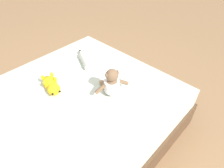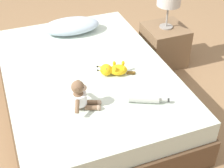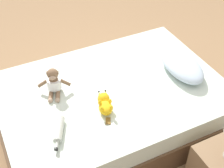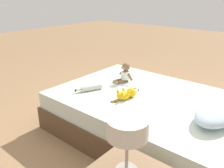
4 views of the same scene
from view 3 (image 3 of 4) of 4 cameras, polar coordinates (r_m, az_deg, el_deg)
The scene contains 6 objects.
ground_plane at distance 3.12m, azimuth 0.00°, elevation -6.84°, with size 16.00×16.00×0.00m, color #93704C.
bed at distance 2.97m, azimuth 0.00°, elevation -4.01°, with size 1.42×2.03×0.44m.
pillow at distance 3.03m, azimuth 12.36°, elevation 3.36°, with size 0.60×0.35×0.14m.
plush_monkey at distance 2.77m, azimuth -10.37°, elevation 0.21°, with size 0.25×0.28×0.24m.
plush_yellow_creature at distance 2.60m, azimuth -1.31°, elevation -3.55°, with size 0.33×0.16×0.10m.
glass_bottle at distance 2.46m, azimuth -9.47°, elevation -8.14°, with size 0.30×0.17×0.06m.
Camera 3 is at (1.89, -0.92, 2.31)m, focal length 51.06 mm.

